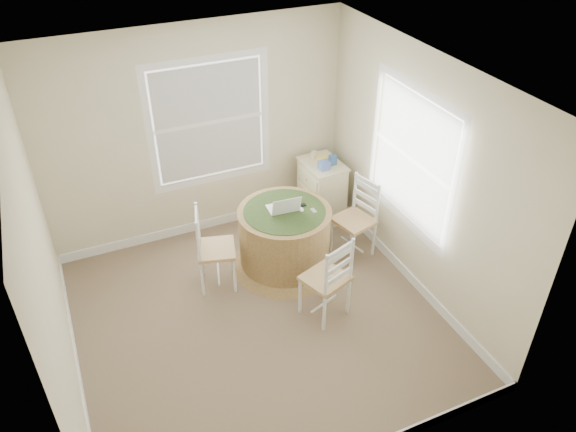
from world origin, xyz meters
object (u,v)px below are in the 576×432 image
round_table (285,236)px  chair_left (216,249)px  laptop (284,208)px  chair_right (354,220)px  chair_near (325,278)px  corner_chest (321,191)px

round_table → chair_left: (-0.81, 0.01, 0.07)m
laptop → round_table: bearing=93.8°
chair_right → laptop: 0.89m
laptop → chair_left: bearing=5.2°
chair_left → chair_near: 1.25m
laptop → chair_right: bearing=173.2°
laptop → corner_chest: laptop is taller
chair_near → round_table: bearing=-106.1°
chair_near → laptop: 0.97m
round_table → chair_left: bearing=179.2°
round_table → corner_chest: 1.08m
chair_left → chair_right: same height
laptop → corner_chest: bearing=-136.6°
chair_right → corner_chest: 0.84m
round_table → chair_right: chair_right is taller
round_table → chair_right: 0.83m
chair_left → laptop: bearing=-73.3°
chair_right → corner_chest: size_ratio=1.18×
round_table → chair_left: size_ratio=1.29×
chair_right → laptop: bearing=-115.2°
round_table → corner_chest: (0.82, 0.70, -0.01)m
corner_chest → chair_right: bearing=-93.0°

